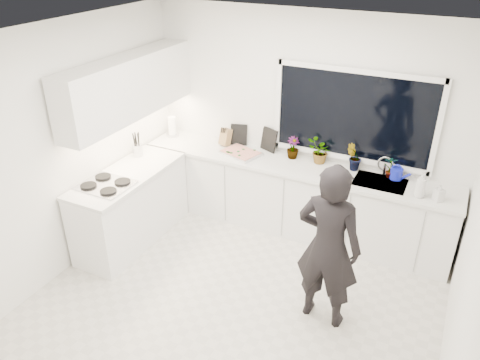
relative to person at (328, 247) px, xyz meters
The scene contains 25 objects.
floor 1.22m from the person, behind, with size 4.00×3.50×0.02m, color beige.
wall_back 1.95m from the person, 117.23° to the left, with size 4.00×0.02×2.70m, color white.
wall_left 2.92m from the person, behind, with size 0.02×3.50×2.70m, color white.
wall_right 1.25m from the person, ahead, with size 0.02×3.50×2.70m, color white.
ceiling 2.05m from the person, behind, with size 4.00×3.50×0.02m, color white.
window 1.80m from the person, 99.10° to the left, with size 1.80×0.02×1.00m, color black.
base_cabinets_back 1.67m from the person, 122.27° to the left, with size 3.92×0.58×0.88m, color white.
base_cabinets_left 2.58m from the person, behind, with size 0.58×1.60×0.88m, color white.
countertop_back 1.61m from the person, 122.46° to the left, with size 3.94×0.62×0.04m, color silver.
countertop_left 2.55m from the person, behind, with size 0.62×1.60×0.04m, color silver.
upper_cabinets 2.90m from the person, 166.91° to the left, with size 0.34×2.10×0.70m, color white.
sink 1.38m from the person, 82.21° to the left, with size 0.58×0.42×0.14m, color silver.
faucet 1.59m from the person, 83.20° to the left, with size 0.03×0.03×0.22m, color silver.
stovetop 2.56m from the person, behind, with size 0.56×0.48×0.03m, color black.
person is the anchor object (origin of this frame).
pizza_tray 2.06m from the person, 139.52° to the left, with size 0.48×0.35×0.03m, color silver.
pizza 2.06m from the person, 139.52° to the left, with size 0.43×0.31×0.01m, color #BC4019.
watering_can 1.57m from the person, 77.82° to the left, with size 0.14×0.14×0.13m, color #141EBD.
paper_towel_roll 3.07m from the person, 151.36° to the left, with size 0.11×0.11×0.26m, color white.
knife_block 2.41m from the person, 141.21° to the left, with size 0.13×0.10×0.22m, color #976746.
utensil_crock 2.81m from the person, 165.20° to the left, with size 0.13×0.13×0.16m, color silver.
picture_frame_large 2.37m from the person, 137.06° to the left, with size 0.22×0.02×0.28m, color black.
picture_frame_small 2.08m from the person, 128.85° to the left, with size 0.25×0.02×0.30m, color black.
herb_plants 1.62m from the person, 107.45° to the left, with size 1.38×0.37×0.33m.
soap_bottles 1.41m from the person, 60.67° to the left, with size 0.34×0.16×0.30m.
Camera 1 is at (1.69, -3.45, 3.44)m, focal length 35.00 mm.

